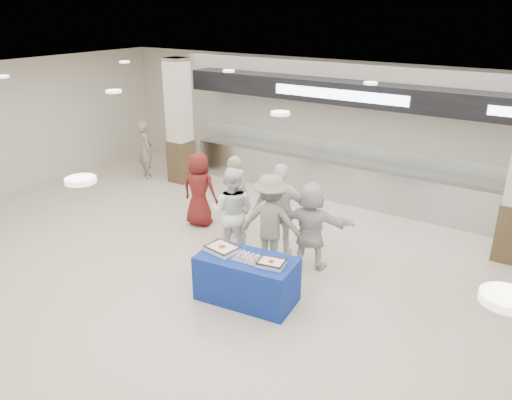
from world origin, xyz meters
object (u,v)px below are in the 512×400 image
Objects in this scene: sheet_cake_left at (222,248)px; display_table at (247,279)px; sheet_cake_right at (271,263)px; civilian_white at (311,226)px; civilian_maroon at (199,189)px; soldier_b at (271,222)px; chef_tall at (233,212)px; soldier_a at (236,196)px; soldier_bg at (146,149)px; chef_short at (281,212)px; cupcake_tray at (248,257)px.

display_table is at bearing 3.49° from sheet_cake_left.
civilian_white reaches higher than sheet_cake_right.
civilian_maroon is 0.91× the size of soldier_b.
civilian_maroon is at bearing -44.41° from chef_tall.
chef_tall reaches higher than soldier_a.
soldier_bg is at bearing 141.41° from display_table.
civilian_maroon is at bearing -30.40° from chef_short.
soldier_bg is (-4.60, 2.37, -0.08)m from chef_tall.
soldier_b is at bearing 81.19° from sheet_cake_left.
sheet_cake_left is 0.49m from cupcake_tray.
civilian_white is at bearing 177.74° from chef_tall.
display_table is 0.41m from cupcake_tray.
civilian_white is at bearing -166.14° from soldier_bg.
sheet_cake_left is at bearing 62.57° from chef_short.
chef_tall is 1.07× the size of civilian_white.
chef_tall is at bearing 118.77° from sheet_cake_left.
soldier_b is at bearing 96.38° from display_table.
soldier_a is at bearing 170.02° from civilian_maroon.
soldier_b is 1.08× the size of civilian_white.
chef_short is 1.04× the size of soldier_b.
display_table is 0.89× the size of soldier_b.
cupcake_tray is 0.25× the size of soldier_b.
soldier_bg reaches higher than sheet_cake_left.
civilian_white reaches higher than sheet_cake_left.
civilian_white is (1.88, -0.35, -0.04)m from soldier_a.
sheet_cake_right reaches higher than cupcake_tray.
sheet_cake_right is 0.26× the size of soldier_b.
soldier_a is 0.93× the size of chef_short.
chef_tall is 1.10× the size of soldier_bg.
soldier_a is (-1.09, 1.90, 0.05)m from sheet_cake_left.
chef_short is 0.64m from civilian_white.
chef_short reaches higher than soldier_b.
soldier_a is 1.05× the size of civilian_white.
soldier_bg is at bearing -41.62° from soldier_b.
sheet_cake_right is 2.72m from soldier_a.
sheet_cake_left reaches higher than sheet_cake_right.
chef_short reaches higher than soldier_a.
sheet_cake_right is at bearing -177.49° from soldier_bg.
cupcake_tray is at bearing 117.45° from chef_tall.
soldier_b is (0.03, -0.40, -0.04)m from chef_short.
civilian_white is 1.03× the size of soldier_bg.
sheet_cake_right is at bearing -5.25° from display_table.
chef_short is at bearing -170.11° from chef_tall.
chef_tall reaches higher than civilian_white.
soldier_b is at bearing 14.69° from civilian_white.
soldier_a is 1.08× the size of soldier_bg.
display_table is 1.66m from chef_tall.
display_table is 1.28m from soldier_b.
soldier_b is (-0.31, 1.18, 0.09)m from cupcake_tray.
civilian_white is at bearing 94.37° from sheet_cake_right.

